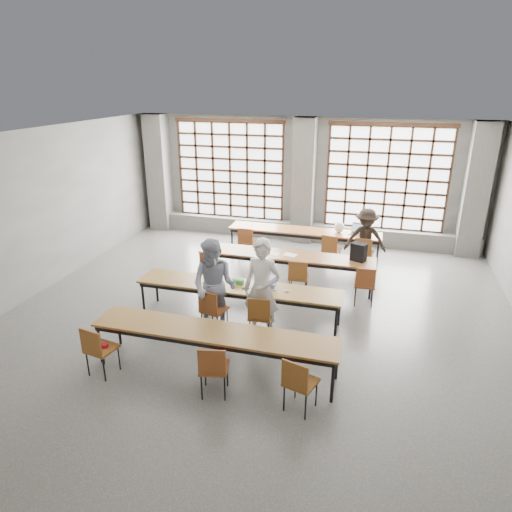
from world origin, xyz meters
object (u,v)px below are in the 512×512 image
(chair_front_left, at_px, (212,307))
(chair_front_right, at_px, (260,314))
(chair_back_right, at_px, (364,251))
(green_box, at_px, (237,282))
(mouse, at_px, (287,291))
(red_pouch, at_px, (101,346))
(chair_near_mid, at_px, (213,366))
(backpack, at_px, (359,252))
(student_back, at_px, (365,240))
(student_female, at_px, (214,286))
(desk_row_a, at_px, (304,232))
(chair_mid_right, at_px, (365,282))
(chair_back_mid, at_px, (331,248))
(desk_row_c, at_px, (239,289))
(desk_row_d, at_px, (214,334))
(chair_mid_left, at_px, (210,265))
(laptop_front, at_px, (267,284))
(chair_mid_centre, at_px, (298,275))
(chair_back_left, at_px, (247,240))
(plastic_bag, at_px, (339,227))
(laptop_back, at_px, (357,231))
(student_male, at_px, (262,290))
(phone, at_px, (246,288))
(desk_row_b, at_px, (286,257))
(chair_near_left, at_px, (97,346))
(chair_near_right, at_px, (298,380))

(chair_front_left, distance_m, chair_front_right, 0.92)
(chair_back_right, distance_m, green_box, 3.82)
(mouse, distance_m, red_pouch, 3.38)
(chair_near_mid, bearing_deg, red_pouch, 177.69)
(chair_front_left, height_order, backpack, backpack)
(mouse, distance_m, backpack, 2.30)
(chair_near_mid, height_order, student_back, student_back)
(chair_front_right, distance_m, student_female, 0.98)
(desk_row_a, relative_size, backpack, 10.00)
(chair_mid_right, height_order, backpack, backpack)
(chair_back_mid, relative_size, chair_front_left, 1.00)
(desk_row_c, relative_size, desk_row_d, 1.00)
(chair_near_mid, relative_size, student_back, 0.56)
(chair_mid_right, xyz_separation_m, mouse, (-1.38, -1.29, 0.21))
(chair_mid_left, bearing_deg, laptop_front, -35.70)
(red_pouch, bearing_deg, student_female, 54.64)
(chair_near_mid, bearing_deg, desk_row_d, 109.07)
(chair_mid_centre, relative_size, chair_near_mid, 1.00)
(chair_front_left, xyz_separation_m, backpack, (2.45, 2.58, 0.39))
(chair_mid_left, distance_m, student_back, 3.86)
(chair_back_mid, distance_m, chair_mid_right, 2.10)
(desk_row_d, relative_size, backpack, 10.00)
(chair_back_mid, xyz_separation_m, mouse, (-0.45, -3.17, 0.21))
(chair_back_mid, xyz_separation_m, chair_mid_right, (0.93, -1.88, 0.00))
(backpack, bearing_deg, chair_back_mid, 143.74)
(chair_back_left, height_order, chair_front_left, same)
(mouse, distance_m, green_box, 1.01)
(chair_near_mid, distance_m, plastic_bag, 6.30)
(desk_row_a, height_order, laptop_back, laptop_back)
(chair_back_left, relative_size, mouse, 8.98)
(student_male, distance_m, laptop_front, 0.63)
(phone, bearing_deg, chair_back_mid, 69.43)
(desk_row_b, height_order, green_box, green_box)
(chair_back_mid, relative_size, mouse, 8.98)
(chair_back_left, distance_m, student_back, 3.01)
(desk_row_a, bearing_deg, chair_mid_left, -123.95)
(chair_near_left, bearing_deg, student_male, 40.43)
(chair_back_mid, height_order, red_pouch, chair_back_mid)
(student_female, height_order, mouse, student_female)
(chair_mid_left, distance_m, red_pouch, 3.57)
(plastic_bag, distance_m, red_pouch, 6.84)
(student_male, height_order, laptop_front, student_male)
(desk_row_b, distance_m, laptop_front, 1.79)
(desk_row_b, bearing_deg, chair_front_right, -88.27)
(desk_row_a, distance_m, student_male, 4.29)
(desk_row_b, relative_size, laptop_front, 9.90)
(desk_row_a, distance_m, phone, 3.91)
(chair_mid_centre, height_order, chair_near_left, same)
(student_male, bearing_deg, chair_near_right, -51.24)
(desk_row_a, distance_m, chair_mid_left, 3.03)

